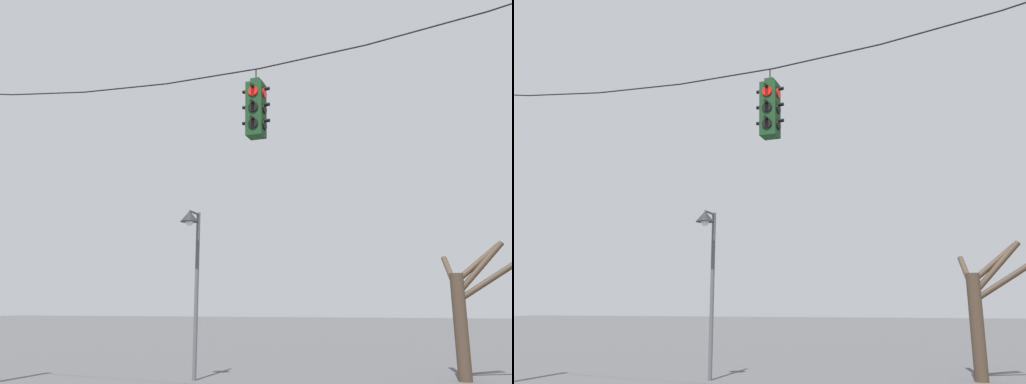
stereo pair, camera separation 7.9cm
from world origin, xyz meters
The scene contains 4 objects.
span_wire centered at (0.00, 0.30, 7.12)m, with size 15.26×0.03×0.80m.
traffic_light_over_intersection centered at (1.02, 0.30, 5.97)m, with size 0.58×0.58×1.48m.
street_lamp centered at (-2.55, 4.72, 3.84)m, with size 0.55×0.94×4.91m.
bare_tree centered at (5.05, 7.54, 2.10)m, with size 2.75×1.60×3.99m.
Camera 2 is at (4.22, -8.61, 2.05)m, focal length 35.00 mm.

